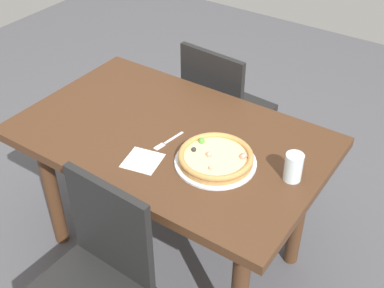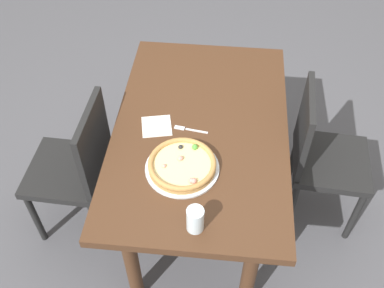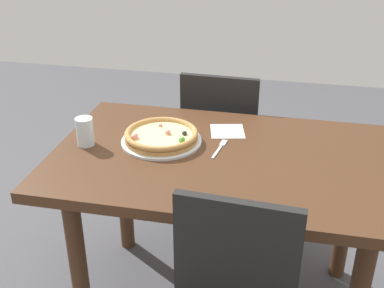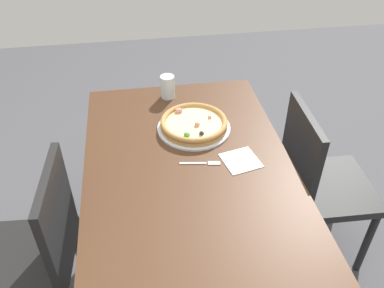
# 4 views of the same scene
# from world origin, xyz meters

# --- Properties ---
(ground_plane) EXTENTS (6.00, 6.00, 0.00)m
(ground_plane) POSITION_xyz_m (0.00, 0.00, 0.00)
(ground_plane) COLOR #4C4C51
(dining_table) EXTENTS (1.34, 0.83, 0.74)m
(dining_table) POSITION_xyz_m (0.00, 0.00, 0.64)
(dining_table) COLOR #472B19
(dining_table) RESTS_ON ground
(chair_near) EXTENTS (0.43, 0.43, 0.88)m
(chair_near) POSITION_xyz_m (0.11, -0.63, 0.48)
(chair_near) COLOR black
(chair_near) RESTS_ON ground
(chair_far) EXTENTS (0.41, 0.41, 0.88)m
(chair_far) POSITION_xyz_m (-0.10, 0.63, 0.48)
(chair_far) COLOR black
(chair_far) RESTS_ON ground
(plate) EXTENTS (0.33, 0.33, 0.01)m
(plate) POSITION_xyz_m (-0.27, 0.06, 0.74)
(plate) COLOR silver
(plate) RESTS_ON dining_table
(pizza) EXTENTS (0.30, 0.30, 0.05)m
(pizza) POSITION_xyz_m (-0.27, 0.06, 0.77)
(pizza) COLOR #B78447
(pizza) RESTS_ON plate
(fork) EXTENTS (0.04, 0.17, 0.00)m
(fork) POSITION_xyz_m (-0.02, 0.06, 0.74)
(fork) COLOR silver
(fork) RESTS_ON dining_table
(drinking_glass) EXTENTS (0.07, 0.07, 0.12)m
(drinking_glass) POSITION_xyz_m (-0.56, -0.02, 0.80)
(drinking_glass) COLOR silver
(drinking_glass) RESTS_ON dining_table
(napkin) EXTENTS (0.17, 0.17, 0.00)m
(napkin) POSITION_xyz_m (-0.02, 0.21, 0.74)
(napkin) COLOR white
(napkin) RESTS_ON dining_table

